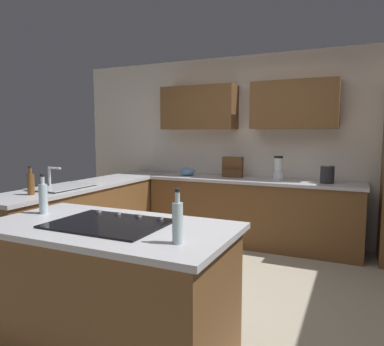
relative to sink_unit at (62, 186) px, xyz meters
The scene contains 17 objects.
ground_plane 2.05m from the sink_unit, behind, with size 14.00×14.00×0.00m, color #9E937F.
wall_back 2.72m from the sink_unit, 131.42° to the right, with size 6.00×0.44×2.60m.
lower_cabinets_back 2.45m from the sink_unit, 135.96° to the right, with size 2.80×0.60×0.86m, color brown.
countertop_back 2.40m from the sink_unit, 135.96° to the right, with size 2.84×0.64×0.04m, color #B2B2B7.
lower_cabinets_side 0.70m from the sink_unit, 90.97° to the right, with size 0.60×2.90×0.86m, color brown.
countertop_side 0.50m from the sink_unit, 90.97° to the right, with size 0.64×2.94×0.04m, color #B2B2B7.
island_base 1.93m from the sink_unit, 143.23° to the left, with size 1.63×0.83×0.86m, color brown.
island_top 1.87m from the sink_unit, 143.23° to the left, with size 1.71×0.91×0.04m, color #B2B2B7.
sink_unit is the anchor object (origin of this frame).
cooktop 1.87m from the sink_unit, 143.37° to the left, with size 0.76×0.56×0.03m.
blender 2.66m from the sink_unit, 141.45° to the right, with size 0.15×0.15×0.32m.
mixing_bowl 1.83m from the sink_unit, 115.18° to the right, with size 0.22×0.22×0.12m, color #668CB2.
spice_rack 2.26m from the sink_unit, 129.21° to the right, with size 0.28×0.11×0.28m.
kettle 3.15m from the sink_unit, 148.27° to the right, with size 0.17×0.17×0.21m, color #262628.
dish_soap_bottle 0.49m from the sink_unit, 96.95° to the left, with size 0.07×0.07×0.29m.
oil_bottle 1.34m from the sink_unit, 128.55° to the left, with size 0.07×0.07×0.30m.
second_bottle 2.48m from the sink_unit, 148.41° to the left, with size 0.06×0.06×0.31m.
Camera 1 is at (-1.17, 3.00, 1.51)m, focal length 33.77 mm.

